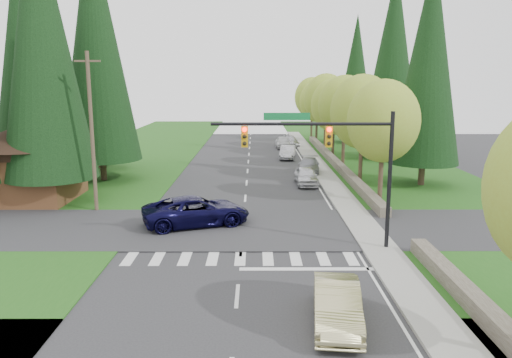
{
  "coord_description": "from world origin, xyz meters",
  "views": [
    {
      "loc": [
        0.7,
        -19.1,
        8.16
      ],
      "look_at": [
        0.75,
        8.33,
        2.8
      ],
      "focal_mm": 35.0,
      "sensor_mm": 36.0,
      "label": 1
    }
  ],
  "objects_px": {
    "parked_car_d": "(283,142)",
    "suv_navy": "(196,211)",
    "parked_car_a": "(306,176)",
    "parked_car_e": "(291,142)",
    "parked_car_c": "(288,152)",
    "parked_car_b": "(309,166)",
    "sedan_champagne": "(337,305)"
  },
  "relations": [
    {
      "from": "parked_car_a",
      "to": "suv_navy",
      "type": "bearing_deg",
      "value": -124.18
    },
    {
      "from": "parked_car_c",
      "to": "sedan_champagne",
      "type": "bearing_deg",
      "value": -83.55
    },
    {
      "from": "parked_car_a",
      "to": "parked_car_c",
      "type": "relative_size",
      "value": 0.99
    },
    {
      "from": "parked_car_a",
      "to": "parked_car_b",
      "type": "xyz_separation_m",
      "value": [
        0.78,
        5.32,
        -0.05
      ]
    },
    {
      "from": "parked_car_c",
      "to": "parked_car_a",
      "type": "bearing_deg",
      "value": -79.9
    },
    {
      "from": "suv_navy",
      "to": "parked_car_a",
      "type": "bearing_deg",
      "value": -52.65
    },
    {
      "from": "sedan_champagne",
      "to": "parked_car_b",
      "type": "height_order",
      "value": "sedan_champagne"
    },
    {
      "from": "suv_navy",
      "to": "parked_car_e",
      "type": "distance_m",
      "value": 36.4
    },
    {
      "from": "parked_car_a",
      "to": "parked_car_c",
      "type": "bearing_deg",
      "value": 91.45
    },
    {
      "from": "parked_car_a",
      "to": "parked_car_c",
      "type": "distance_m",
      "value": 13.84
    },
    {
      "from": "parked_car_c",
      "to": "suv_navy",
      "type": "bearing_deg",
      "value": -97.65
    },
    {
      "from": "sedan_champagne",
      "to": "parked_car_a",
      "type": "bearing_deg",
      "value": 92.74
    },
    {
      "from": "parked_car_a",
      "to": "parked_car_e",
      "type": "distance_m",
      "value": 24.0
    },
    {
      "from": "sedan_champagne",
      "to": "parked_car_c",
      "type": "height_order",
      "value": "sedan_champagne"
    },
    {
      "from": "sedan_champagne",
      "to": "parked_car_b",
      "type": "distance_m",
      "value": 28.94
    },
    {
      "from": "parked_car_d",
      "to": "suv_navy",
      "type": "bearing_deg",
      "value": -103.09
    },
    {
      "from": "parked_car_b",
      "to": "parked_car_a",
      "type": "bearing_deg",
      "value": -90.83
    },
    {
      "from": "suv_navy",
      "to": "sedan_champagne",
      "type": "bearing_deg",
      "value": -172.4
    },
    {
      "from": "parked_car_a",
      "to": "parked_car_b",
      "type": "relative_size",
      "value": 0.92
    },
    {
      "from": "parked_car_b",
      "to": "parked_car_e",
      "type": "distance_m",
      "value": 18.68
    },
    {
      "from": "sedan_champagne",
      "to": "parked_car_e",
      "type": "height_order",
      "value": "sedan_champagne"
    },
    {
      "from": "sedan_champagne",
      "to": "parked_car_e",
      "type": "distance_m",
      "value": 47.57
    },
    {
      "from": "parked_car_b",
      "to": "parked_car_e",
      "type": "bearing_deg",
      "value": 98.62
    },
    {
      "from": "parked_car_d",
      "to": "sedan_champagne",
      "type": "bearing_deg",
      "value": -92.54
    },
    {
      "from": "parked_car_c",
      "to": "parked_car_e",
      "type": "xyz_separation_m",
      "value": [
        1.05,
        10.17,
        -0.08
      ]
    },
    {
      "from": "sedan_champagne",
      "to": "parked_car_d",
      "type": "height_order",
      "value": "parked_car_d"
    },
    {
      "from": "sedan_champagne",
      "to": "parked_car_b",
      "type": "xyz_separation_m",
      "value": [
        2.12,
        28.86,
        -0.06
      ]
    },
    {
      "from": "suv_navy",
      "to": "parked_car_e",
      "type": "height_order",
      "value": "suv_navy"
    },
    {
      "from": "suv_navy",
      "to": "parked_car_d",
      "type": "relative_size",
      "value": 1.41
    },
    {
      "from": "parked_car_a",
      "to": "sedan_champagne",
      "type": "bearing_deg",
      "value": -94.36
    },
    {
      "from": "suv_navy",
      "to": "parked_car_c",
      "type": "height_order",
      "value": "suv_navy"
    },
    {
      "from": "sedan_champagne",
      "to": "parked_car_d",
      "type": "relative_size",
      "value": 1.01
    }
  ]
}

